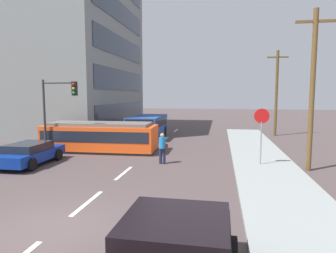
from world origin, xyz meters
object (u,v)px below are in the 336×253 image
(city_bus, at_px, (147,125))
(pedestrian_crossing, at_px, (162,147))
(utility_pole_mid, at_px, (276,92))
(streetcar_tram, at_px, (100,136))
(parked_sedan_mid, at_px, (30,153))
(utility_pole_near, at_px, (312,88))
(traffic_light_mast, at_px, (57,103))
(stop_sign, at_px, (261,125))

(city_bus, bearing_deg, pedestrian_crossing, -71.40)
(pedestrian_crossing, height_order, utility_pole_mid, utility_pole_mid)
(streetcar_tram, xyz_separation_m, parked_sedan_mid, (-2.19, -4.24, -0.36))
(pedestrian_crossing, relative_size, utility_pole_near, 0.22)
(city_bus, xyz_separation_m, utility_pole_mid, (11.06, 3.38, 2.89))
(traffic_light_mast, bearing_deg, city_bus, 65.24)
(utility_pole_near, xyz_separation_m, utility_pole_mid, (0.60, 12.76, -0.07))
(city_bus, relative_size, parked_sedan_mid, 1.32)
(parked_sedan_mid, bearing_deg, utility_pole_mid, 43.32)
(city_bus, bearing_deg, utility_pole_near, -41.91)
(pedestrian_crossing, bearing_deg, traffic_light_mast, 169.54)
(parked_sedan_mid, height_order, utility_pole_near, utility_pole_near)
(city_bus, distance_m, stop_sign, 12.23)
(streetcar_tram, relative_size, utility_pole_near, 0.96)
(parked_sedan_mid, height_order, stop_sign, stop_sign)
(traffic_light_mast, bearing_deg, pedestrian_crossing, -10.46)
(streetcar_tram, distance_m, parked_sedan_mid, 4.79)
(parked_sedan_mid, bearing_deg, pedestrian_crossing, 11.73)
(city_bus, bearing_deg, utility_pole_mid, 16.99)
(city_bus, relative_size, traffic_light_mast, 1.16)
(city_bus, height_order, utility_pole_near, utility_pole_near)
(parked_sedan_mid, bearing_deg, utility_pole_near, 4.99)
(traffic_light_mast, xyz_separation_m, utility_pole_mid, (14.72, 11.33, 0.75))
(city_bus, xyz_separation_m, traffic_light_mast, (-3.67, -7.95, 2.15))
(city_bus, distance_m, pedestrian_crossing, 9.70)
(pedestrian_crossing, relative_size, stop_sign, 0.58)
(city_bus, distance_m, utility_pole_near, 14.36)
(streetcar_tram, bearing_deg, utility_pole_near, -13.97)
(pedestrian_crossing, distance_m, utility_pole_mid, 15.19)
(parked_sedan_mid, xyz_separation_m, utility_pole_mid, (14.85, 14.01, 3.35))
(city_bus, relative_size, utility_pole_near, 0.70)
(pedestrian_crossing, relative_size, parked_sedan_mid, 0.41)
(traffic_light_mast, bearing_deg, streetcar_tram, 37.22)
(city_bus, bearing_deg, traffic_light_mast, -114.76)
(city_bus, height_order, stop_sign, stop_sign)
(stop_sign, bearing_deg, utility_pole_near, -9.88)
(streetcar_tram, relative_size, pedestrian_crossing, 4.43)
(streetcar_tram, height_order, parked_sedan_mid, streetcar_tram)
(streetcar_tram, distance_m, city_bus, 6.58)
(stop_sign, distance_m, traffic_light_mast, 11.97)
(pedestrian_crossing, bearing_deg, city_bus, 108.60)
(parked_sedan_mid, relative_size, utility_pole_mid, 0.54)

